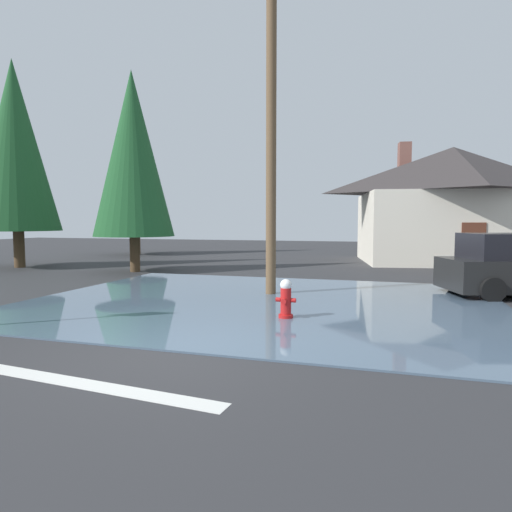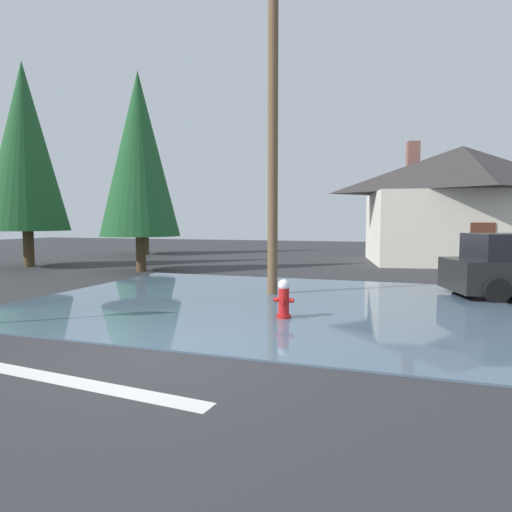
# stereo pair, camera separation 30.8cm
# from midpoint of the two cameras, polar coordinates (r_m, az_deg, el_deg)

# --- Properties ---
(ground_plane) EXTENTS (80.00, 80.00, 0.10)m
(ground_plane) POSITION_cam_midpoint_polar(r_m,az_deg,el_deg) (7.28, -12.15, -12.26)
(ground_plane) COLOR #2D2D30
(flood_puddle) EXTENTS (11.61, 9.13, 0.03)m
(flood_puddle) POSITION_cam_midpoint_polar(r_m,az_deg,el_deg) (11.22, 0.04, -5.89)
(flood_puddle) COLOR #4C6075
(flood_puddle) RESTS_ON ground
(lane_stop_bar) EXTENTS (4.06, 0.67, 0.01)m
(lane_stop_bar) POSITION_cam_midpoint_polar(r_m,az_deg,el_deg) (6.23, -23.08, -14.91)
(lane_stop_bar) COLOR silver
(lane_stop_bar) RESTS_ON ground
(fire_hydrant) EXTENTS (0.42, 0.36, 0.84)m
(fire_hydrant) POSITION_cam_midpoint_polar(r_m,az_deg,el_deg) (9.21, 2.92, -5.66)
(fire_hydrant) COLOR red
(fire_hydrant) RESTS_ON ground
(utility_pole) EXTENTS (1.60, 0.28, 8.98)m
(utility_pole) POSITION_cam_midpoint_polar(r_m,az_deg,el_deg) (12.43, 1.24, 16.70)
(utility_pole) COLOR brown
(utility_pole) RESTS_ON ground
(house) EXTENTS (10.12, 8.06, 6.15)m
(house) POSITION_cam_midpoint_polar(r_m,az_deg,el_deg) (24.00, 23.65, 6.30)
(house) COLOR silver
(house) RESTS_ON ground
(pine_tree_tall_left) EXTENTS (3.22, 3.22, 8.04)m
(pine_tree_tall_left) POSITION_cam_midpoint_polar(r_m,az_deg,el_deg) (18.77, -16.12, 12.55)
(pine_tree_tall_left) COLOR #4C3823
(pine_tree_tall_left) RESTS_ON ground
(pine_tree_mid_left) EXTENTS (3.63, 3.63, 9.08)m
(pine_tree_mid_left) POSITION_cam_midpoint_polar(r_m,az_deg,el_deg) (22.54, -29.09, 12.35)
(pine_tree_mid_left) COLOR #4C3823
(pine_tree_mid_left) RESTS_ON ground
(pine_tree_short_left) EXTENTS (3.72, 3.72, 9.31)m
(pine_tree_short_left) POSITION_cam_midpoint_polar(r_m,az_deg,el_deg) (28.56, -15.70, 11.22)
(pine_tree_short_left) COLOR #4C3823
(pine_tree_short_left) RESTS_ON ground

